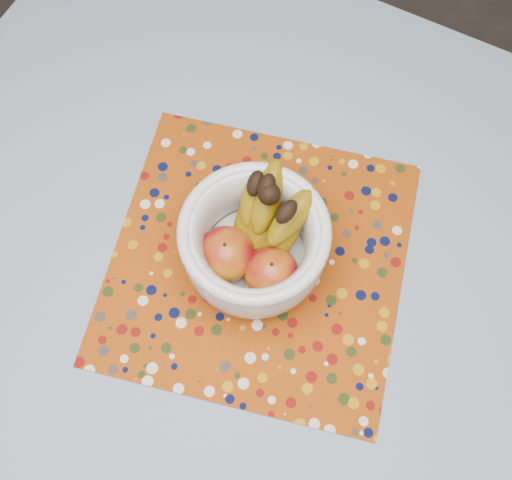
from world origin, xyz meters
TOP-DOWN VIEW (x-y plane):
  - table at (0.00, 0.00)m, footprint 1.20×1.20m
  - tablecloth at (0.00, 0.00)m, footprint 1.32×1.32m
  - placemat at (-0.03, 0.10)m, footprint 0.53×0.53m
  - fruit_bowl at (-0.03, 0.11)m, footprint 0.21×0.23m

SIDE VIEW (x-z plane):
  - table at x=0.00m, z-range 0.30..1.05m
  - tablecloth at x=0.00m, z-range 0.75..0.76m
  - placemat at x=-0.03m, z-range 0.76..0.76m
  - fruit_bowl at x=-0.03m, z-range 0.75..0.92m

